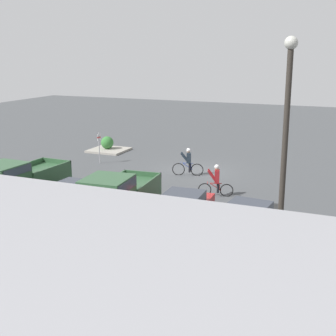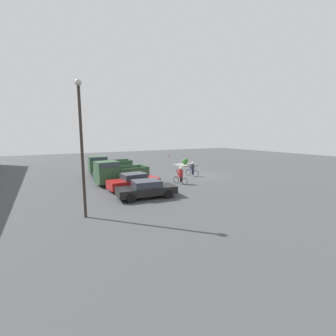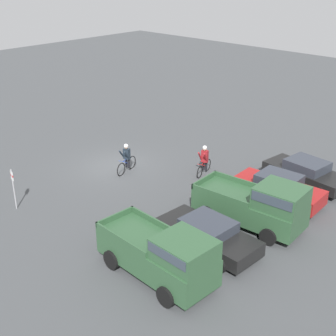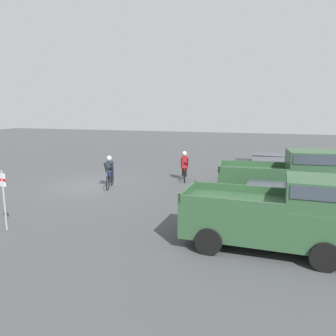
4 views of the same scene
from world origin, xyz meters
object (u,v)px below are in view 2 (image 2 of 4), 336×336
object	(u,v)px
pickup_truck_1	(107,165)
fire_lane_sign	(169,159)
cyclist_1	(180,175)
lamppost	(81,140)
sedan_0	(147,189)
pickup_truck_0	(118,172)
sedan_1	(134,182)
sedan_2	(115,173)
shrub	(185,161)
cyclist_0	(192,169)

from	to	relation	value
pickup_truck_1	fire_lane_sign	size ratio (longest dim) A/B	2.38
cyclist_1	lamppost	size ratio (longest dim) A/B	0.23
sedan_0	pickup_truck_0	xyz separation A→B (m)	(5.56, 0.58, 0.49)
sedan_1	fire_lane_sign	world-z (taller)	fire_lane_sign
sedan_2	lamppost	bearing A→B (deg)	155.54
shrub	pickup_truck_0	bearing A→B (deg)	121.76
fire_lane_sign	shrub	world-z (taller)	fire_lane_sign
cyclist_1	pickup_truck_1	bearing A→B (deg)	30.25
sedan_1	cyclist_0	distance (m)	8.59
cyclist_0	cyclist_1	xyz separation A→B (m)	(-2.81, 3.38, 0.03)
cyclist_1	fire_lane_sign	world-z (taller)	fire_lane_sign
cyclist_0	fire_lane_sign	size ratio (longest dim) A/B	0.89
cyclist_0	cyclist_1	distance (m)	4.39
sedan_1	lamppost	bearing A→B (deg)	135.25
fire_lane_sign	lamppost	world-z (taller)	lamppost
sedan_2	cyclist_0	size ratio (longest dim) A/B	2.46
sedan_1	shrub	bearing A→B (deg)	-49.01
sedan_2	cyclist_1	distance (m)	7.44
pickup_truck_0	shrub	world-z (taller)	pickup_truck_0
pickup_truck_0	fire_lane_sign	distance (m)	11.50
sedan_1	cyclist_1	xyz separation A→B (m)	(-0.06, -4.77, 0.14)
cyclist_1	lamppost	distance (m)	11.31
pickup_truck_0	sedan_2	distance (m)	2.93
pickup_truck_1	shrub	distance (m)	13.01
sedan_1	lamppost	size ratio (longest dim) A/B	0.58
pickup_truck_1	cyclist_0	world-z (taller)	pickup_truck_1
sedan_1	fire_lane_sign	distance (m)	12.86
cyclist_1	shrub	world-z (taller)	cyclist_1
sedan_0	pickup_truck_0	size ratio (longest dim) A/B	0.90
pickup_truck_0	sedan_2	xyz separation A→B (m)	(2.84, -0.55, -0.50)
sedan_1	pickup_truck_1	size ratio (longest dim) A/B	0.90
pickup_truck_0	pickup_truck_1	bearing A→B (deg)	-4.37
pickup_truck_1	lamppost	world-z (taller)	lamppost
sedan_1	sedan_2	distance (m)	5.60
lamppost	cyclist_1	bearing A→B (deg)	-63.40
shrub	cyclist_0	bearing A→B (deg)	151.56
lamppost	fire_lane_sign	bearing A→B (deg)	-43.80
pickup_truck_1	fire_lane_sign	bearing A→B (deg)	-84.04
cyclist_0	fire_lane_sign	distance (m)	6.66
sedan_0	cyclist_0	bearing A→B (deg)	-55.83
sedan_2	shrub	bearing A→B (deg)	-67.14
pickup_truck_1	shrub	world-z (taller)	pickup_truck_1
pickup_truck_0	sedan_2	world-z (taller)	pickup_truck_0
cyclist_1	fire_lane_sign	distance (m)	10.26
sedan_2	sedan_0	bearing A→B (deg)	-179.76
sedan_0	cyclist_0	size ratio (longest dim) A/B	2.51
sedan_1	fire_lane_sign	bearing A→B (deg)	-43.29
sedan_0	lamppost	distance (m)	6.45
pickup_truck_0	fire_lane_sign	xyz separation A→B (m)	(6.59, -9.42, 0.10)
pickup_truck_1	cyclist_1	size ratio (longest dim) A/B	2.79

